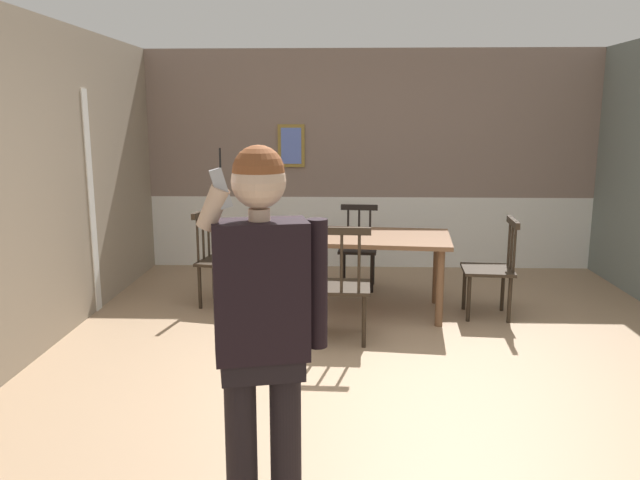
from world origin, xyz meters
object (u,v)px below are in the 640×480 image
at_px(chair_near_window, 342,285).
at_px(chair_opposite_corner, 492,268).
at_px(chair_at_table_head, 358,248).
at_px(dining_table, 351,243).
at_px(person_figure, 263,318).
at_px(chair_by_doorway, 219,259).

height_order(chair_near_window, chair_opposite_corner, chair_near_window).
bearing_deg(chair_at_table_head, dining_table, 88.92).
bearing_deg(chair_at_table_head, person_figure, 87.79).
distance_m(dining_table, chair_at_table_head, 0.87).
bearing_deg(chair_opposite_corner, chair_near_window, 121.40).
xyz_separation_m(dining_table, person_figure, (-0.42, -3.30, 0.35)).
distance_m(dining_table, person_figure, 3.34).
distance_m(chair_by_doorway, person_figure, 3.59).
bearing_deg(dining_table, chair_by_doorway, 173.91).
xyz_separation_m(dining_table, chair_by_doorway, (-1.31, 0.14, -0.20)).
bearing_deg(person_figure, dining_table, -110.05).
bearing_deg(chair_by_doorway, chair_near_window, 62.85).
xyz_separation_m(chair_near_window, chair_opposite_corner, (1.39, 0.71, -0.02)).
height_order(chair_at_table_head, chair_opposite_corner, chair_opposite_corner).
height_order(chair_at_table_head, person_figure, person_figure).
height_order(chair_near_window, chair_at_table_head, chair_near_window).
height_order(dining_table, chair_opposite_corner, chair_opposite_corner).
relative_size(chair_near_window, person_figure, 0.57).
distance_m(chair_near_window, person_figure, 2.54).
height_order(chair_by_doorway, chair_opposite_corner, chair_by_doorway).
relative_size(chair_near_window, chair_by_doorway, 1.06).
xyz_separation_m(dining_table, chair_opposite_corner, (1.31, -0.13, -0.20)).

